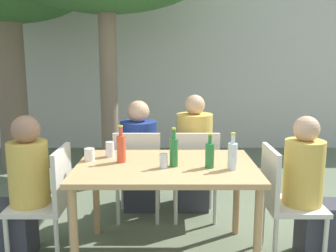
{
  "coord_description": "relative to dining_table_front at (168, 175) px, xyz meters",
  "views": [
    {
      "loc": [
        0.01,
        -2.81,
        1.6
      ],
      "look_at": [
        0.0,
        0.3,
        1.03
      ],
      "focal_mm": 40.0,
      "sensor_mm": 36.0,
      "label": 1
    }
  ],
  "objects": [
    {
      "name": "patio_chair_1",
      "position": [
        0.93,
        0.0,
        -0.18
      ],
      "size": [
        0.44,
        0.44,
        0.91
      ],
      "rotation": [
        0.0,
        0.0,
        1.57
      ],
      "color": "beige",
      "rests_on": "ground_plane"
    },
    {
      "name": "patio_chair_2",
      "position": [
        -0.28,
        0.7,
        -0.18
      ],
      "size": [
        0.44,
        0.44,
        0.91
      ],
      "rotation": [
        0.0,
        0.0,
        3.14
      ],
      "color": "beige",
      "rests_on": "ground_plane"
    },
    {
      "name": "person_seated_2",
      "position": [
        -0.28,
        0.93,
        -0.16
      ],
      "size": [
        0.37,
        0.58,
        1.18
      ],
      "rotation": [
        0.0,
        0.0,
        3.14
      ],
      "color": "#383842",
      "rests_on": "ground_plane"
    },
    {
      "name": "person_seated_0",
      "position": [
        -1.17,
        -0.0,
        -0.17
      ],
      "size": [
        0.56,
        0.31,
        1.16
      ],
      "rotation": [
        0.0,
        0.0,
        -1.57
      ],
      "color": "#383842",
      "rests_on": "ground_plane"
    },
    {
      "name": "patio_chair_0",
      "position": [
        -0.93,
        0.0,
        -0.18
      ],
      "size": [
        0.44,
        0.44,
        0.91
      ],
      "rotation": [
        0.0,
        0.0,
        -1.57
      ],
      "color": "beige",
      "rests_on": "ground_plane"
    },
    {
      "name": "green_bottle_0",
      "position": [
        0.33,
        -0.08,
        0.19
      ],
      "size": [
        0.07,
        0.07,
        0.26
      ],
      "color": "#287A38",
      "rests_on": "dining_table_front"
    },
    {
      "name": "person_seated_1",
      "position": [
        1.17,
        -0.0,
        -0.18
      ],
      "size": [
        0.55,
        0.31,
        1.16
      ],
      "rotation": [
        0.0,
        0.0,
        1.57
      ],
      "color": "#383842",
      "rests_on": "ground_plane"
    },
    {
      "name": "green_bottle_3",
      "position": [
        0.06,
        -0.05,
        0.2
      ],
      "size": [
        0.07,
        0.07,
        0.3
      ],
      "color": "#287A38",
      "rests_on": "dining_table_front"
    },
    {
      "name": "person_seated_3",
      "position": [
        0.28,
        0.93,
        -0.13
      ],
      "size": [
        0.36,
        0.58,
        1.24
      ],
      "rotation": [
        0.0,
        0.0,
        3.14
      ],
      "color": "#383842",
      "rests_on": "ground_plane"
    },
    {
      "name": "cafe_building_wall",
      "position": [
        0.0,
        3.75,
        0.71
      ],
      "size": [
        10.0,
        0.08,
        2.8
      ],
      "color": "beige",
      "rests_on": "ground_plane"
    },
    {
      "name": "drinking_glass_2",
      "position": [
        -0.47,
        0.23,
        0.15
      ],
      "size": [
        0.07,
        0.07,
        0.13
      ],
      "color": "white",
      "rests_on": "dining_table_front"
    },
    {
      "name": "drinking_glass_0",
      "position": [
        -0.02,
        -0.09,
        0.14
      ],
      "size": [
        0.06,
        0.06,
        0.11
      ],
      "color": "silver",
      "rests_on": "dining_table_front"
    },
    {
      "name": "water_bottle_2",
      "position": [
        0.49,
        -0.13,
        0.19
      ],
      "size": [
        0.07,
        0.07,
        0.28
      ],
      "color": "silver",
      "rests_on": "dining_table_front"
    },
    {
      "name": "soda_bottle_1",
      "position": [
        -0.36,
        0.07,
        0.2
      ],
      "size": [
        0.07,
        0.07,
        0.3
      ],
      "color": "#DB4C2D",
      "rests_on": "dining_table_front"
    },
    {
      "name": "dining_table_front",
      "position": [
        0.0,
        0.0,
        0.0
      ],
      "size": [
        1.39,
        0.93,
        0.78
      ],
      "color": "tan",
      "rests_on": "ground_plane"
    },
    {
      "name": "patio_chair_3",
      "position": [
        0.28,
        0.7,
        -0.18
      ],
      "size": [
        0.44,
        0.44,
        0.91
      ],
      "rotation": [
        0.0,
        0.0,
        3.14
      ],
      "color": "beige",
      "rests_on": "ground_plane"
    },
    {
      "name": "drinking_glass_1",
      "position": [
        -0.62,
        0.11,
        0.14
      ],
      "size": [
        0.08,
        0.08,
        0.1
      ],
      "color": "silver",
      "rests_on": "dining_table_front"
    }
  ]
}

